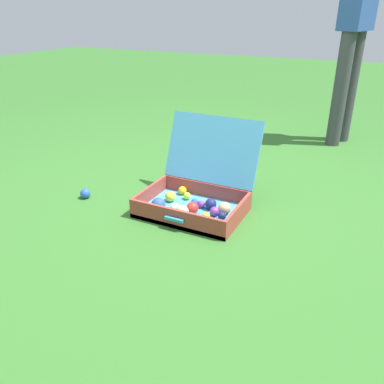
% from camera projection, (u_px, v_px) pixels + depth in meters
% --- Properties ---
extents(ground_plane, '(16.00, 16.00, 0.00)m').
position_uv_depth(ground_plane, '(194.00, 208.00, 2.37)').
color(ground_plane, '#336B28').
extents(open_suitcase, '(0.59, 0.60, 0.50)m').
position_uv_depth(open_suitcase, '(197.00, 192.00, 2.33)').
color(open_suitcase, '#4799C6').
rests_on(open_suitcase, ground).
extents(stray_ball_on_grass, '(0.06, 0.06, 0.06)m').
position_uv_depth(stray_ball_on_grass, '(85.00, 193.00, 2.49)').
color(stray_ball_on_grass, blue).
rests_on(stray_ball_on_grass, ground).
extents(bystander_person, '(0.27, 0.36, 1.72)m').
position_uv_depth(bystander_person, '(356.00, 23.00, 3.12)').
color(bystander_person, '#3D3D42').
rests_on(bystander_person, ground).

